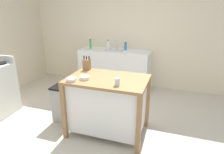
# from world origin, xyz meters

# --- Properties ---
(ground_plane) EXTENTS (6.03, 6.03, 0.00)m
(ground_plane) POSITION_xyz_m (0.00, 0.00, 0.00)
(ground_plane) COLOR #BCB29E
(ground_plane) RESTS_ON ground
(wall_back) EXTENTS (5.03, 0.10, 2.60)m
(wall_back) POSITION_xyz_m (0.00, 2.33, 1.30)
(wall_back) COLOR beige
(wall_back) RESTS_ON ground
(kitchen_island) EXTENTS (1.16, 0.76, 0.90)m
(kitchen_island) POSITION_xyz_m (0.19, 0.18, 0.50)
(kitchen_island) COLOR olive
(kitchen_island) RESTS_ON ground
(knife_block) EXTENTS (0.11, 0.09, 0.23)m
(knife_block) POSITION_xyz_m (-0.27, 0.46, 0.99)
(knife_block) COLOR olive
(knife_block) RESTS_ON kitchen_island
(bowl_ceramic_wide) EXTENTS (0.14, 0.14, 0.05)m
(bowl_ceramic_wide) POSITION_xyz_m (-0.11, 0.03, 0.93)
(bowl_ceramic_wide) COLOR silver
(bowl_ceramic_wide) RESTS_ON kitchen_island
(bowl_stoneware_deep) EXTENTS (0.14, 0.14, 0.05)m
(bowl_stoneware_deep) POSITION_xyz_m (-0.25, -0.09, 0.92)
(bowl_stoneware_deep) COLOR silver
(bowl_stoneware_deep) RESTS_ON kitchen_island
(drinking_cup) EXTENTS (0.07, 0.07, 0.10)m
(drinking_cup) POSITION_xyz_m (0.40, -0.04, 0.95)
(drinking_cup) COLOR silver
(drinking_cup) RESTS_ON kitchen_island
(trash_bin) EXTENTS (0.36, 0.28, 0.63)m
(trash_bin) POSITION_xyz_m (-0.63, 0.25, 0.32)
(trash_bin) COLOR gray
(trash_bin) RESTS_ON ground
(sink_counter) EXTENTS (1.62, 0.60, 0.92)m
(sink_counter) POSITION_xyz_m (-0.29, 1.98, 0.46)
(sink_counter) COLOR silver
(sink_counter) RESTS_ON ground
(sink_faucet) EXTENTS (0.02, 0.02, 0.22)m
(sink_faucet) POSITION_xyz_m (-0.29, 2.12, 1.03)
(sink_faucet) COLOR #B7BCC1
(sink_faucet) RESTS_ON sink_counter
(bottle_spray_cleaner) EXTENTS (0.05, 0.05, 0.23)m
(bottle_spray_cleaner) POSITION_xyz_m (-0.90, 1.97, 1.02)
(bottle_spray_cleaner) COLOR green
(bottle_spray_cleaner) RESTS_ON sink_counter
(bottle_hand_soap) EXTENTS (0.05, 0.05, 0.23)m
(bottle_hand_soap) POSITION_xyz_m (-0.45, 1.99, 1.02)
(bottle_hand_soap) COLOR white
(bottle_hand_soap) RESTS_ON sink_counter
(bottle_dish_soap) EXTENTS (0.06, 0.06, 0.19)m
(bottle_dish_soap) POSITION_xyz_m (-0.06, 2.06, 1.00)
(bottle_dish_soap) COLOR blue
(bottle_dish_soap) RESTS_ON sink_counter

